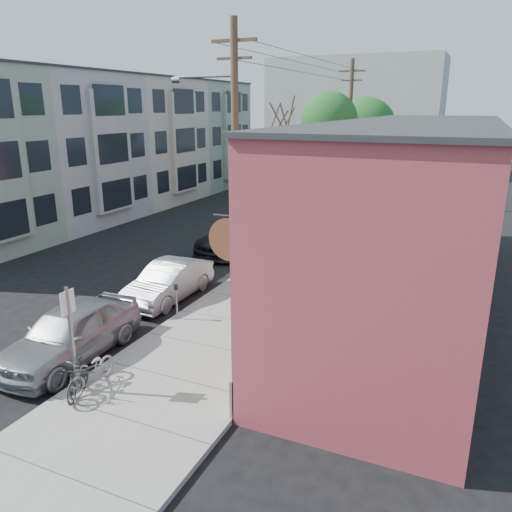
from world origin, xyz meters
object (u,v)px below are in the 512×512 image
at_px(parking_meter_near, 176,296).
at_px(parked_bike_b, 92,371).
at_px(parked_bike_a, 78,378).
at_px(utility_pole_near, 234,152).
at_px(patron_grey, 270,299).
at_px(tree_bare, 278,200).
at_px(car_4, 320,197).
at_px(tree_leafy_mid, 329,121).
at_px(car_0, 70,332).
at_px(car_3, 288,212).
at_px(car_2, 237,235).
at_px(bus, 299,172).
at_px(cyclist, 261,276).
at_px(car_1, 169,282).
at_px(sign_post, 71,330).
at_px(patio_chair_a, 265,348).
at_px(parking_meter_far, 274,236).
at_px(tree_leafy_far, 365,129).
at_px(patron_green, 278,306).
at_px(patio_chair_b, 268,342).

xyz_separation_m(parking_meter_near, parked_bike_b, (0.37, -4.57, -0.37)).
bearing_deg(parking_meter_near, parked_bike_a, -86.93).
relative_size(utility_pole_near, patron_grey, 6.35).
xyz_separation_m(tree_bare, car_4, (-2.00, 13.35, -2.16)).
bearing_deg(tree_leafy_mid, parked_bike_b, -90.51).
height_order(parking_meter_near, tree_leafy_mid, tree_leafy_mid).
distance_m(car_0, car_3, 18.55).
relative_size(car_2, bus, 0.49).
relative_size(cyclist, car_1, 0.38).
height_order(parked_bike_b, car_3, car_3).
relative_size(parking_meter_near, tree_bare, 0.22).
height_order(sign_post, parking_meter_near, sign_post).
bearing_deg(bus, patio_chair_a, -74.56).
bearing_deg(tree_bare, car_1, -108.11).
bearing_deg(car_1, car_0, -89.83).
height_order(parking_meter_near, bus, bus).
height_order(patio_chair_a, patron_grey, patron_grey).
distance_m(parked_bike_a, car_1, 6.88).
distance_m(sign_post, bus, 33.44).
bearing_deg(cyclist, car_1, -1.79).
bearing_deg(car_0, cyclist, 61.26).
height_order(sign_post, utility_pole_near, utility_pole_near).
xyz_separation_m(parking_meter_far, tree_leafy_far, (0.55, 16.83, 4.43)).
relative_size(tree_leafy_far, cyclist, 4.63).
height_order(patron_green, car_0, patron_green).
xyz_separation_m(parking_meter_near, patron_green, (3.54, 0.29, 0.10)).
bearing_deg(tree_leafy_far, utility_pole_near, -91.10).
bearing_deg(patio_chair_b, patio_chair_a, -81.02).
bearing_deg(car_1, patio_chair_b, -28.47).
relative_size(tree_leafy_mid, patron_grey, 4.93).
relative_size(parking_meter_near, cyclist, 0.75).
height_order(sign_post, parking_meter_far, sign_post).
height_order(tree_leafy_far, car_1, tree_leafy_far).
relative_size(tree_leafy_mid, cyclist, 4.71).
xyz_separation_m(car_1, bus, (-4.02, 26.42, 0.90)).
relative_size(sign_post, car_1, 0.64).
xyz_separation_m(patron_green, car_4, (-4.99, 20.89, -0.26)).
bearing_deg(car_3, patio_chair_b, -70.99).
bearing_deg(patio_chair_a, tree_leafy_far, 96.69).
height_order(sign_post, car_0, sign_post).
height_order(tree_leafy_far, patron_grey, tree_leafy_far).
distance_m(tree_leafy_mid, tree_leafy_far, 9.83).
relative_size(utility_pole_near, car_0, 2.07).
bearing_deg(parked_bike_a, car_3, 72.29).
bearing_deg(cyclist, patio_chair_b, 92.10).
xyz_separation_m(patio_chair_a, car_3, (-5.56, 16.76, 0.24)).
bearing_deg(bus, parked_bike_a, -82.21).
distance_m(tree_bare, car_0, 11.59).
bearing_deg(sign_post, patron_green, 56.08).
xyz_separation_m(patio_chair_b, car_3, (-5.51, 16.35, 0.24)).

